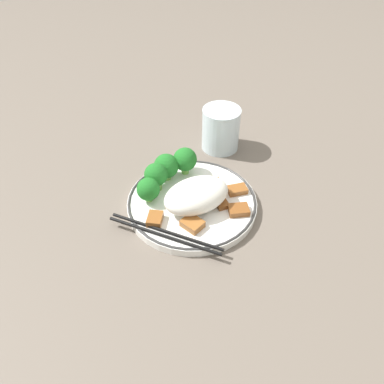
# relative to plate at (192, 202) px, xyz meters

# --- Properties ---
(ground_plane) EXTENTS (3.00, 3.00, 0.00)m
(ground_plane) POSITION_rel_plate_xyz_m (0.00, 0.00, -0.01)
(ground_plane) COLOR #665B51
(plate) EXTENTS (0.23, 0.23, 0.02)m
(plate) POSITION_rel_plate_xyz_m (0.00, 0.00, 0.00)
(plate) COLOR white
(plate) RESTS_ON ground_plane
(rice_mound) EXTENTS (0.12, 0.08, 0.05)m
(rice_mound) POSITION_rel_plate_xyz_m (0.00, -0.02, 0.03)
(rice_mound) COLOR white
(rice_mound) RESTS_ON plate
(broccoli_back_left) EXTENTS (0.05, 0.05, 0.06)m
(broccoli_back_left) POSITION_rel_plate_xyz_m (0.03, 0.08, 0.04)
(broccoli_back_left) COLOR #72AD4C
(broccoli_back_left) RESTS_ON plate
(broccoli_back_center) EXTENTS (0.05, 0.05, 0.05)m
(broccoli_back_center) POSITION_rel_plate_xyz_m (-0.01, 0.08, 0.03)
(broccoli_back_center) COLOR #72AD4C
(broccoli_back_center) RESTS_ON plate
(broccoli_back_right) EXTENTS (0.04, 0.04, 0.05)m
(broccoli_back_right) POSITION_rel_plate_xyz_m (-0.04, 0.06, 0.04)
(broccoli_back_right) COLOR #72AD4C
(broccoli_back_right) RESTS_ON plate
(broccoli_mid_left) EXTENTS (0.04, 0.04, 0.05)m
(broccoli_mid_left) POSITION_rel_plate_xyz_m (-0.07, 0.04, 0.03)
(broccoli_mid_left) COLOR #72AD4C
(broccoli_mid_left) RESTS_ON plate
(meat_near_front) EXTENTS (0.04, 0.03, 0.01)m
(meat_near_front) POSITION_rel_plate_xyz_m (0.08, -0.02, 0.01)
(meat_near_front) COLOR brown
(meat_near_front) RESTS_ON plate
(meat_near_left) EXTENTS (0.03, 0.03, 0.01)m
(meat_near_left) POSITION_rel_plate_xyz_m (0.05, 0.01, 0.01)
(meat_near_left) COLOR brown
(meat_near_left) RESTS_ON plate
(meat_near_right) EXTENTS (0.04, 0.04, 0.01)m
(meat_near_right) POSITION_rel_plate_xyz_m (-0.08, -0.02, 0.01)
(meat_near_right) COLOR brown
(meat_near_right) RESTS_ON plate
(meat_near_back) EXTENTS (0.04, 0.04, 0.01)m
(meat_near_back) POSITION_rel_plate_xyz_m (0.06, -0.07, 0.01)
(meat_near_back) COLOR brown
(meat_near_back) RESTS_ON plate
(meat_on_rice_edge) EXTENTS (0.04, 0.04, 0.01)m
(meat_on_rice_edge) POSITION_rel_plate_xyz_m (-0.03, -0.06, 0.01)
(meat_on_rice_edge) COLOR #995B28
(meat_on_rice_edge) RESTS_ON plate
(meat_mid_left) EXTENTS (0.02, 0.04, 0.01)m
(meat_mid_left) POSITION_rel_plate_xyz_m (0.04, -0.03, 0.01)
(meat_mid_left) COLOR brown
(meat_mid_left) RESTS_ON plate
(chopsticks) EXTENTS (0.14, 0.17, 0.01)m
(chopsticks) POSITION_rel_plate_xyz_m (-0.08, -0.05, 0.01)
(chopsticks) COLOR black
(chopsticks) RESTS_ON plate
(drinking_glass) EXTENTS (0.08, 0.08, 0.09)m
(drinking_glass) POSITION_rel_plate_xyz_m (0.14, 0.13, 0.04)
(drinking_glass) COLOR silver
(drinking_glass) RESTS_ON ground_plane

